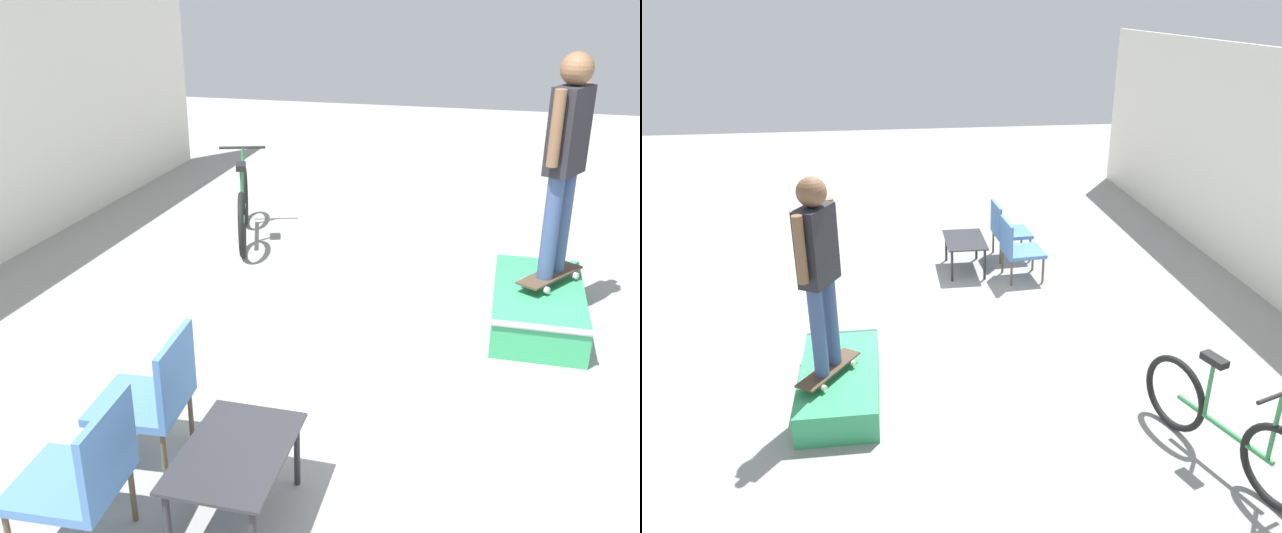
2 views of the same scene
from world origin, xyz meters
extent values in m
plane|color=gray|center=(0.00, 0.00, 0.00)|extent=(24.00, 24.00, 0.00)
cube|color=#339E60|center=(1.35, -0.53, 0.15)|extent=(1.47, 0.73, 0.31)
cylinder|color=#B7B7BC|center=(0.61, -0.53, 0.31)|extent=(0.05, 0.73, 0.05)
cube|color=#473828|center=(1.47, -0.61, 0.39)|extent=(0.72, 0.57, 0.02)
cylinder|color=white|center=(1.72, -0.63, 0.36)|extent=(0.06, 0.05, 0.05)
cylinder|color=white|center=(1.59, -0.83, 0.36)|extent=(0.06, 0.05, 0.05)
cylinder|color=white|center=(1.34, -0.39, 0.36)|extent=(0.06, 0.05, 0.05)
cylinder|color=white|center=(1.21, -0.58, 0.36)|extent=(0.06, 0.05, 0.05)
cylinder|color=#384C7A|center=(1.37, -0.56, 0.84)|extent=(0.13, 0.13, 0.87)
cylinder|color=#384C7A|center=(1.56, -0.66, 0.84)|extent=(0.13, 0.13, 0.87)
cube|color=#232328|center=(1.47, -0.61, 1.62)|extent=(0.43, 0.35, 0.69)
cylinder|color=brown|center=(1.25, -0.50, 1.67)|extent=(0.09, 0.09, 0.58)
cylinder|color=brown|center=(1.68, -0.72, 1.67)|extent=(0.09, 0.09, 0.58)
sphere|color=brown|center=(1.47, -0.61, 2.09)|extent=(0.25, 0.25, 0.25)
cube|color=#2D2D33|center=(-1.54, 1.07, 0.45)|extent=(0.83, 0.55, 0.02)
cylinder|color=#2D2D33|center=(-1.17, 0.85, 0.22)|extent=(0.04, 0.04, 0.44)
cylinder|color=#2D2D33|center=(-1.91, 1.29, 0.22)|extent=(0.04, 0.04, 0.44)
cylinder|color=#2D2D33|center=(-1.17, 1.29, 0.22)|extent=(0.04, 0.04, 0.44)
cylinder|color=brown|center=(-1.71, 2.05, 0.18)|extent=(0.03, 0.03, 0.36)
cylinder|color=brown|center=(-1.68, 1.61, 0.18)|extent=(0.03, 0.03, 0.36)
cube|color=#4C7AB7|center=(-1.92, 1.82, 0.38)|extent=(0.55, 0.55, 0.05)
cube|color=#4C7AB7|center=(-1.90, 1.58, 0.62)|extent=(0.52, 0.07, 0.43)
cylinder|color=brown|center=(-0.96, 2.05, 0.18)|extent=(0.03, 0.03, 0.36)
cylinder|color=brown|center=(-1.40, 2.02, 0.18)|extent=(0.03, 0.03, 0.36)
cylinder|color=brown|center=(-0.93, 1.62, 0.18)|extent=(0.03, 0.03, 0.36)
cylinder|color=brown|center=(-1.37, 1.58, 0.18)|extent=(0.03, 0.03, 0.36)
cube|color=#4C7AB7|center=(-1.17, 1.82, 0.38)|extent=(0.56, 0.56, 0.05)
cube|color=#4C7AB7|center=(-1.15, 1.58, 0.62)|extent=(0.52, 0.08, 0.43)
torus|color=black|center=(3.19, 2.77, 0.34)|extent=(0.67, 0.28, 0.69)
torus|color=black|center=(2.18, 2.43, 0.34)|extent=(0.67, 0.28, 0.69)
cylinder|color=#338447|center=(2.69, 2.60, 0.34)|extent=(0.92, 0.35, 0.04)
cylinder|color=#338447|center=(2.51, 2.54, 0.60)|extent=(0.04, 0.04, 0.50)
cube|color=black|center=(2.51, 2.54, 0.88)|extent=(0.24, 0.17, 0.06)
cylinder|color=#338447|center=(3.09, 2.74, 0.64)|extent=(0.04, 0.04, 0.60)
cylinder|color=black|center=(3.09, 2.74, 0.94)|extent=(0.20, 0.50, 0.03)
camera|label=1|loc=(-4.39, -0.13, 2.73)|focal=40.00mm
camera|label=2|loc=(6.49, -0.03, 3.54)|focal=35.00mm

